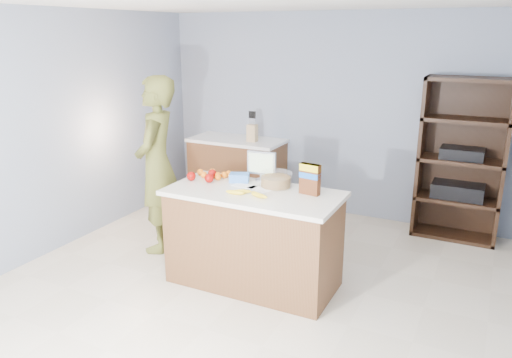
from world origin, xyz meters
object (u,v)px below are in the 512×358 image
at_px(person, 157,165).
at_px(cereal_box, 310,177).
at_px(counter_peninsula, 254,242).
at_px(tv, 262,164).
at_px(shelving_unit, 461,162).

xyz_separation_m(person, cereal_box, (1.74, -0.13, 0.14)).
xyz_separation_m(counter_peninsula, person, (-1.26, 0.27, 0.51)).
relative_size(tv, cereal_box, 1.04).
distance_m(tv, cereal_box, 0.59).
distance_m(person, tv, 1.19).
xyz_separation_m(tv, cereal_box, (0.56, -0.19, -0.00)).
height_order(shelving_unit, person, person).
height_order(tv, cereal_box, tv).
bearing_deg(cereal_box, shelving_unit, 60.58).
bearing_deg(cereal_box, person, 175.62).
bearing_deg(counter_peninsula, shelving_unit, 52.89).
bearing_deg(person, tv, 72.15).
xyz_separation_m(shelving_unit, person, (-2.81, -1.77, 0.06)).
bearing_deg(counter_peninsula, tv, 103.88).
bearing_deg(tv, person, -177.30).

